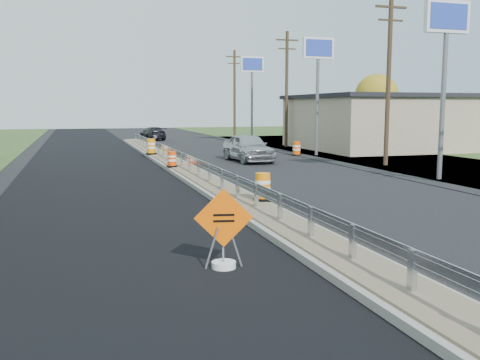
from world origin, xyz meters
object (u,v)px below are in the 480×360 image
object	(u,v)px
barrel_median_near	(263,187)
car_silver	(248,147)
caution_sign	(224,248)
barrel_median_mid	(172,159)
car_dark_far	(153,133)
barrel_median_far	(151,147)
barrel_shoulder_mid	(297,149)

from	to	relation	value
barrel_median_near	car_silver	xyz separation A→B (m)	(4.23, 14.58, 0.19)
caution_sign	car_silver	size ratio (longest dim) A/B	0.33
barrel_median_mid	car_silver	xyz separation A→B (m)	(5.33, 3.74, 0.23)
barrel_median_mid	car_dark_far	bearing A→B (deg)	84.06
car_silver	barrel_median_far	bearing A→B (deg)	139.63
barrel_median_near	car_silver	bearing A→B (deg)	73.82
barrel_median_far	barrel_shoulder_mid	size ratio (longest dim) A/B	1.05
caution_sign	car_silver	bearing A→B (deg)	82.26
barrel_median_mid	barrel_shoulder_mid	size ratio (longest dim) A/B	0.83
caution_sign	barrel_median_near	bearing A→B (deg)	75.34
barrel_median_mid	barrel_shoulder_mid	distance (m)	11.77
barrel_median_mid	barrel_shoulder_mid	world-z (taller)	barrel_median_mid
barrel_median_far	barrel_shoulder_mid	distance (m)	9.83
caution_sign	car_silver	distance (m)	21.95
barrel_median_near	caution_sign	bearing A→B (deg)	-116.21
car_silver	car_dark_far	world-z (taller)	car_silver
barrel_shoulder_mid	car_dark_far	world-z (taller)	car_dark_far
barrel_median_far	barrel_shoulder_mid	world-z (taller)	barrel_median_far
barrel_median_mid	car_silver	size ratio (longest dim) A/B	0.16
barrel_median_mid	car_dark_far	size ratio (longest dim) A/B	0.18
barrel_shoulder_mid	car_dark_far	distance (m)	21.99
barrel_shoulder_mid	car_silver	world-z (taller)	car_silver
barrel_median_far	car_silver	size ratio (longest dim) A/B	0.20
car_dark_far	barrel_shoulder_mid	bearing A→B (deg)	101.29
barrel_median_near	barrel_median_far	distance (m)	18.73
barrel_median_mid	car_silver	bearing A→B (deg)	35.05
caution_sign	barrel_median_mid	world-z (taller)	caution_sign
caution_sign	car_dark_far	world-z (taller)	caution_sign
caution_sign	barrel_shoulder_mid	size ratio (longest dim) A/B	1.72
caution_sign	barrel_median_far	world-z (taller)	caution_sign
car_dark_far	barrel_median_far	bearing A→B (deg)	74.76
barrel_median_near	barrel_median_mid	distance (m)	10.90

